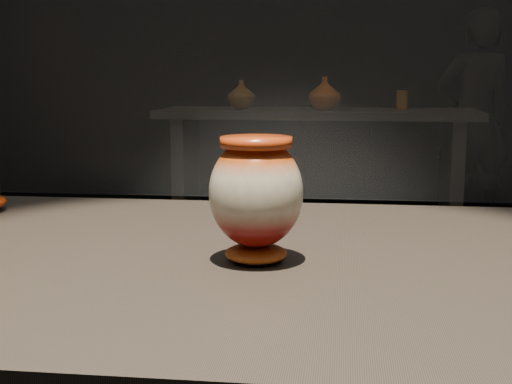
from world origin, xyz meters
The scene contains 6 objects.
main_vase centered at (0.09, -0.03, 0.99)m, with size 0.16×0.16×0.17m.
back_shelf centered at (0.03, 3.60, 0.64)m, with size 2.00×0.60×0.90m.
back_vase_left centered at (-0.45, 3.57, 0.99)m, with size 0.18×0.18×0.18m, color #865613.
back_vase_mid centered at (0.07, 3.54, 1.00)m, with size 0.20×0.20×0.20m, color maroon.
back_vase_right centered at (0.56, 3.64, 0.96)m, with size 0.08×0.08×0.12m, color #865613.
visitor centered at (1.13, 4.37, 0.79)m, with size 0.58×0.38×1.58m, color black.
Camera 1 is at (0.20, -0.94, 1.15)m, focal length 50.00 mm.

